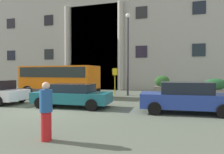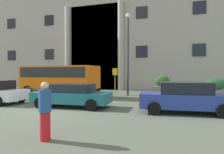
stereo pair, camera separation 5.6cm
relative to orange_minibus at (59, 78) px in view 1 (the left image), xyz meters
name	(u,v)px [view 1 (the left image)]	position (x,y,z in m)	size (l,w,h in m)	color
ground_plane	(52,111)	(2.85, -5.50, -1.59)	(80.00, 64.00, 0.12)	#525A4B
office_building_facade	(124,15)	(2.85, 11.98, 8.28)	(36.89, 9.60, 19.64)	#9A9A92
orange_minibus	(59,78)	(0.00, 0.00, 0.00)	(6.60, 2.95, 2.53)	orange
bus_stop_sign	(115,78)	(4.26, 2.07, -0.06)	(0.44, 0.08, 2.37)	#9E981B
hedge_planter_entrance_right	(81,85)	(-0.33, 4.91, -0.84)	(1.97, 0.93, 1.43)	#68625E
hedge_planter_east	(162,85)	(8.18, 4.81, -0.72)	(1.47, 0.79, 1.69)	slate
hedge_planter_far_east	(32,84)	(-6.53, 4.88, -0.82)	(1.74, 0.84, 1.47)	gray
hedge_planter_far_west	(215,87)	(12.78, 4.75, -0.82)	(2.01, 0.87, 1.47)	slate
parked_sedan_second	(185,97)	(9.69, -4.49, -0.76)	(4.43, 2.13, 1.52)	#233B95
white_taxi_kerbside	(72,95)	(3.54, -4.51, -0.84)	(4.48, 2.08, 1.34)	#1A626E
scooter_by_planter	(201,99)	(10.68, -2.28, -1.08)	(1.93, 0.63, 0.89)	black
motorcycle_far_end	(66,94)	(1.81, -2.09, -1.08)	(1.91, 0.70, 0.89)	black
motorcycle_near_kerb	(22,93)	(-1.68, -2.47, -1.07)	(2.03, 0.55, 0.89)	black
pedestrian_man_red_shirt	(46,111)	(5.52, -9.89, -0.67)	(0.36, 0.36, 1.72)	red
lamppost_plaza_centre	(128,47)	(5.40, 2.17, 2.63)	(0.40, 0.40, 7.10)	#37333D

